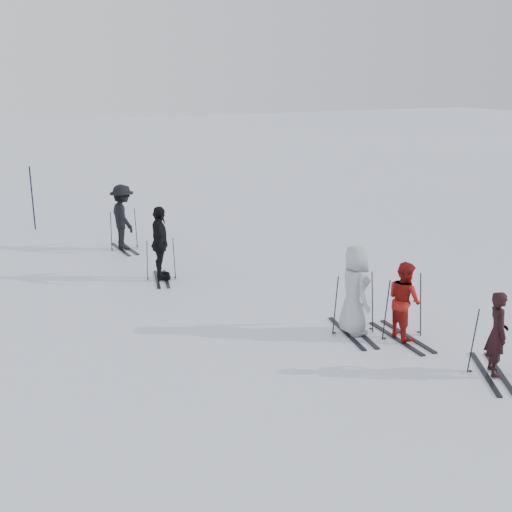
{
  "coord_description": "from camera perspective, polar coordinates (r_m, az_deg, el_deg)",
  "views": [
    {
      "loc": [
        -6.15,
        -12.07,
        5.22
      ],
      "look_at": [
        0.0,
        1.0,
        1.0
      ],
      "focal_mm": 45.0,
      "sensor_mm": 36.0,
      "label": 1
    }
  ],
  "objects": [
    {
      "name": "ground",
      "position": [
        14.51,
        1.69,
        -4.8
      ],
      "size": [
        120.0,
        120.0,
        0.0
      ],
      "primitive_type": "plane",
      "color": "silver",
      "rests_on": "ground"
    },
    {
      "name": "piste_marker",
      "position": [
        22.76,
        -19.26,
        4.88
      ],
      "size": [
        0.06,
        0.06,
        2.14
      ],
      "primitive_type": "cylinder",
      "rotation": [
        0.0,
        0.0,
        -0.3
      ],
      "color": "black",
      "rests_on": "ground"
    },
    {
      "name": "skier_grey",
      "position": [
        13.09,
        8.76,
        -3.1
      ],
      "size": [
        0.73,
        0.98,
        1.83
      ],
      "primitive_type": "imported",
      "rotation": [
        0.0,
        0.0,
        1.4
      ],
      "color": "#A1A7AA",
      "rests_on": "ground"
    },
    {
      "name": "skier_uphill_left",
      "position": [
        16.44,
        -8.52,
        1.04
      ],
      "size": [
        0.7,
        1.18,
        1.89
      ],
      "primitive_type": "imported",
      "rotation": [
        0.0,
        0.0,
        1.35
      ],
      "color": "black",
      "rests_on": "ground"
    },
    {
      "name": "skier_near_dark",
      "position": [
        12.03,
        20.64,
        -6.57
      ],
      "size": [
        0.58,
        0.66,
        1.52
      ],
      "primitive_type": "imported",
      "rotation": [
        0.0,
        0.0,
        1.08
      ],
      "color": "black",
      "rests_on": "ground"
    },
    {
      "name": "skier_red",
      "position": [
        13.1,
        13.02,
        -3.94
      ],
      "size": [
        0.62,
        0.78,
        1.57
      ],
      "primitive_type": "imported",
      "rotation": [
        0.0,
        0.0,
        1.54
      ],
      "color": "maroon",
      "rests_on": "ground"
    },
    {
      "name": "skis_red",
      "position": [
        13.14,
        12.99,
        -4.39
      ],
      "size": [
        1.88,
        1.04,
        1.35
      ],
      "primitive_type": null,
      "rotation": [
        0.0,
        0.0,
        1.54
      ],
      "color": "black",
      "rests_on": "ground"
    },
    {
      "name": "skis_uphill_left",
      "position": [
        16.55,
        -8.46,
        -0.25
      ],
      "size": [
        1.67,
        1.13,
        1.12
      ],
      "primitive_type": null,
      "rotation": [
        0.0,
        0.0,
        1.35
      ],
      "color": "black",
      "rests_on": "ground"
    },
    {
      "name": "skier_uphill_far",
      "position": [
        19.48,
        -11.74,
        3.34
      ],
      "size": [
        0.8,
        1.3,
        1.93
      ],
      "primitive_type": "imported",
      "rotation": [
        0.0,
        0.0,
        1.64
      ],
      "color": "black",
      "rests_on": "ground"
    },
    {
      "name": "skis_grey",
      "position": [
        13.18,
        8.71,
        -4.15
      ],
      "size": [
        1.95,
        1.25,
        1.32
      ],
      "primitive_type": null,
      "rotation": [
        0.0,
        0.0,
        1.4
      ],
      "color": "black",
      "rests_on": "ground"
    },
    {
      "name": "skis_uphill_far",
      "position": [
        19.56,
        -11.69,
        2.36
      ],
      "size": [
        1.77,
        1.02,
        1.25
      ],
      "primitive_type": null,
      "rotation": [
        0.0,
        0.0,
        1.64
      ],
      "color": "black",
      "rests_on": "ground"
    },
    {
      "name": "skis_near_dark",
      "position": [
        12.07,
        20.59,
        -7.06
      ],
      "size": [
        2.02,
        1.68,
        1.3
      ],
      "primitive_type": null,
      "rotation": [
        0.0,
        0.0,
        1.08
      ],
      "color": "black",
      "rests_on": "ground"
    }
  ]
}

